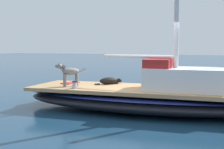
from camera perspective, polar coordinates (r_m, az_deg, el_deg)
ground_plane at (r=8.80m, az=5.92°, el=-6.82°), size 120.00×120.00×0.00m
sailboat_main at (r=8.74m, az=5.94°, el=-4.67°), size 3.36×7.49×0.66m
cabin_house at (r=8.48m, az=13.37°, el=-0.52°), size 1.65×2.37×0.84m
dog_black at (r=9.50m, az=-0.47°, el=-1.21°), size 0.80×0.65×0.22m
dog_grey at (r=9.06m, az=-8.09°, el=0.42°), size 0.75×0.69×0.70m
deck_winch at (r=8.60m, az=-7.04°, el=-1.99°), size 0.16×0.16×0.21m
deck_towel at (r=9.83m, az=-7.88°, el=-1.59°), size 0.59×0.41×0.03m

